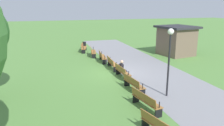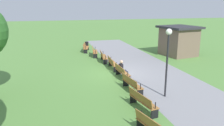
{
  "view_description": "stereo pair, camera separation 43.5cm",
  "coord_description": "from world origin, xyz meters",
  "px_view_note": "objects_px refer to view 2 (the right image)",
  "views": [
    {
      "loc": [
        14.83,
        -4.91,
        4.84
      ],
      "look_at": [
        0.0,
        -0.44,
        0.8
      ],
      "focal_mm": 35.75,
      "sensor_mm": 36.0,
      "label": 1
    },
    {
      "loc": [
        14.95,
        -4.5,
        4.84
      ],
      "look_at": [
        0.0,
        -0.44,
        0.8
      ],
      "focal_mm": 35.75,
      "sensor_mm": 36.0,
      "label": 2
    }
  ],
  "objects_px": {
    "bench_1": "(94,51)",
    "trash_bin": "(87,45)",
    "bench_4": "(122,72)",
    "lamp_post": "(168,50)",
    "bench_5": "(131,83)",
    "person_seated": "(122,68)",
    "bench_2": "(103,56)",
    "bench_3": "(112,63)",
    "kiosk": "(179,41)",
    "bench_0": "(86,47)",
    "bench_6": "(142,101)"
  },
  "relations": [
    {
      "from": "bench_3",
      "to": "kiosk",
      "type": "bearing_deg",
      "value": 113.9
    },
    {
      "from": "bench_4",
      "to": "bench_1",
      "type": "bearing_deg",
      "value": -177.99
    },
    {
      "from": "bench_1",
      "to": "bench_3",
      "type": "relative_size",
      "value": 1.02
    },
    {
      "from": "bench_6",
      "to": "bench_2",
      "type": "bearing_deg",
      "value": 167.85
    },
    {
      "from": "bench_2",
      "to": "kiosk",
      "type": "distance_m",
      "value": 7.82
    },
    {
      "from": "bench_0",
      "to": "bench_6",
      "type": "relative_size",
      "value": 1.0
    },
    {
      "from": "bench_0",
      "to": "lamp_post",
      "type": "height_order",
      "value": "lamp_post"
    },
    {
      "from": "bench_3",
      "to": "bench_6",
      "type": "distance_m",
      "value": 7.2
    },
    {
      "from": "bench_2",
      "to": "person_seated",
      "type": "bearing_deg",
      "value": 9.92
    },
    {
      "from": "bench_5",
      "to": "lamp_post",
      "type": "bearing_deg",
      "value": 46.0
    },
    {
      "from": "bench_2",
      "to": "person_seated",
      "type": "relative_size",
      "value": 1.65
    },
    {
      "from": "bench_0",
      "to": "bench_1",
      "type": "relative_size",
      "value": 1.0
    },
    {
      "from": "bench_0",
      "to": "lamp_post",
      "type": "bearing_deg",
      "value": 24.38
    },
    {
      "from": "lamp_post",
      "to": "trash_bin",
      "type": "height_order",
      "value": "lamp_post"
    },
    {
      "from": "bench_6",
      "to": "lamp_post",
      "type": "height_order",
      "value": "lamp_post"
    },
    {
      "from": "bench_1",
      "to": "kiosk",
      "type": "distance_m",
      "value": 8.31
    },
    {
      "from": "bench_5",
      "to": "person_seated",
      "type": "distance_m",
      "value": 2.68
    },
    {
      "from": "person_seated",
      "to": "trash_bin",
      "type": "bearing_deg",
      "value": -177.89
    },
    {
      "from": "bench_6",
      "to": "person_seated",
      "type": "relative_size",
      "value": 1.66
    },
    {
      "from": "bench_2",
      "to": "person_seated",
      "type": "xyz_separation_m",
      "value": [
        4.55,
        0.3,
        0.16
      ]
    },
    {
      "from": "bench_3",
      "to": "bench_5",
      "type": "height_order",
      "value": "same"
    },
    {
      "from": "bench_2",
      "to": "trash_bin",
      "type": "xyz_separation_m",
      "value": [
        -6.32,
        -0.48,
        -0.07
      ]
    },
    {
      "from": "bench_4",
      "to": "trash_bin",
      "type": "bearing_deg",
      "value": -178.68
    },
    {
      "from": "bench_0",
      "to": "trash_bin",
      "type": "distance_m",
      "value": 1.63
    },
    {
      "from": "bench_1",
      "to": "bench_3",
      "type": "bearing_deg",
      "value": 16.19
    },
    {
      "from": "bench_4",
      "to": "trash_bin",
      "type": "distance_m",
      "value": 11.15
    },
    {
      "from": "bench_2",
      "to": "kiosk",
      "type": "xyz_separation_m",
      "value": [
        -0.64,
        7.73,
        0.99
      ]
    },
    {
      "from": "bench_0",
      "to": "kiosk",
      "type": "height_order",
      "value": "kiosk"
    },
    {
      "from": "bench_2",
      "to": "trash_bin",
      "type": "bearing_deg",
      "value": -169.57
    },
    {
      "from": "bench_3",
      "to": "trash_bin",
      "type": "xyz_separation_m",
      "value": [
        -8.72,
        -0.65,
        -0.07
      ]
    },
    {
      "from": "bench_0",
      "to": "kiosk",
      "type": "distance_m",
      "value": 9.55
    },
    {
      "from": "bench_4",
      "to": "trash_bin",
      "type": "height_order",
      "value": "bench_4"
    },
    {
      "from": "bench_3",
      "to": "kiosk",
      "type": "height_order",
      "value": "kiosk"
    },
    {
      "from": "bench_5",
      "to": "kiosk",
      "type": "bearing_deg",
      "value": 129.33
    },
    {
      "from": "bench_3",
      "to": "bench_4",
      "type": "xyz_separation_m",
      "value": [
        2.4,
        0.0,
        0.0
      ]
    },
    {
      "from": "bench_3",
      "to": "bench_5",
      "type": "distance_m",
      "value": 4.81
    },
    {
      "from": "bench_5",
      "to": "bench_6",
      "type": "bearing_deg",
      "value": -14.16
    },
    {
      "from": "bench_1",
      "to": "lamp_post",
      "type": "distance_m",
      "value": 11.12
    },
    {
      "from": "bench_0",
      "to": "lamp_post",
      "type": "distance_m",
      "value": 13.49
    },
    {
      "from": "bench_3",
      "to": "bench_0",
      "type": "bearing_deg",
      "value": -169.9
    },
    {
      "from": "bench_5",
      "to": "person_seated",
      "type": "xyz_separation_m",
      "value": [
        -2.66,
        0.3,
        0.16
      ]
    },
    {
      "from": "lamp_post",
      "to": "trash_bin",
      "type": "relative_size",
      "value": 4.55
    },
    {
      "from": "bench_1",
      "to": "trash_bin",
      "type": "relative_size",
      "value": 2.46
    },
    {
      "from": "lamp_post",
      "to": "trash_bin",
      "type": "bearing_deg",
      "value": -172.27
    },
    {
      "from": "bench_4",
      "to": "bench_2",
      "type": "bearing_deg",
      "value": 179.99
    },
    {
      "from": "bench_5",
      "to": "bench_2",
      "type": "bearing_deg",
      "value": 173.92
    },
    {
      "from": "bench_4",
      "to": "bench_5",
      "type": "relative_size",
      "value": 0.99
    },
    {
      "from": "bench_2",
      "to": "bench_5",
      "type": "xyz_separation_m",
      "value": [
        7.2,
        0.0,
        0.0
      ]
    },
    {
      "from": "bench_3",
      "to": "kiosk",
      "type": "distance_m",
      "value": 8.2
    },
    {
      "from": "bench_5",
      "to": "trash_bin",
      "type": "relative_size",
      "value": 2.44
    }
  ]
}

